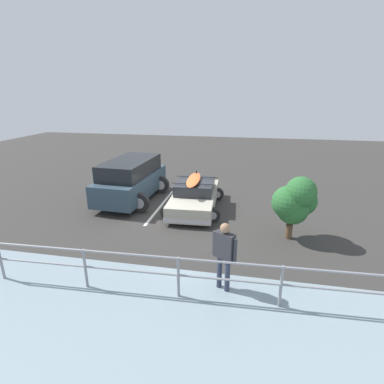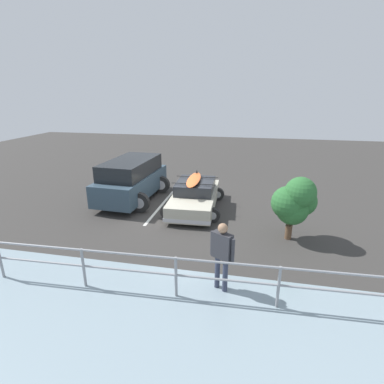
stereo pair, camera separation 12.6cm
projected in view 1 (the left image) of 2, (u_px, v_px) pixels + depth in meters
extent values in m
cube|color=#383533|center=(176.00, 209.00, 12.87)|extent=(44.00, 44.00, 0.02)
cube|color=silver|center=(161.00, 206.00, 13.20)|extent=(0.12, 4.21, 0.00)
cube|color=#B7B29E|center=(195.00, 199.00, 12.78)|extent=(1.92, 4.13, 0.58)
cube|color=#23262B|center=(195.00, 186.00, 12.77)|extent=(1.62, 2.01, 0.45)
cube|color=silver|center=(187.00, 221.00, 10.97)|extent=(1.79, 0.17, 0.14)
cube|color=silver|center=(200.00, 188.00, 14.70)|extent=(1.79, 0.17, 0.14)
cylinder|color=black|center=(213.00, 215.00, 11.52)|extent=(0.57, 0.18, 0.57)
cylinder|color=#B7B7BC|center=(213.00, 215.00, 11.52)|extent=(0.31, 0.19, 0.31)
cylinder|color=black|center=(168.00, 212.00, 11.78)|extent=(0.57, 0.18, 0.57)
cylinder|color=#B7B7BC|center=(168.00, 212.00, 11.78)|extent=(0.31, 0.19, 0.31)
cylinder|color=black|center=(217.00, 194.00, 13.88)|extent=(0.57, 0.18, 0.57)
cylinder|color=#B7B7BC|center=(217.00, 194.00, 13.88)|extent=(0.31, 0.19, 0.31)
cylinder|color=black|center=(180.00, 192.00, 14.14)|extent=(0.57, 0.18, 0.57)
cylinder|color=#B7B7BC|center=(180.00, 192.00, 14.14)|extent=(0.31, 0.19, 0.31)
cylinder|color=black|center=(193.00, 184.00, 12.18)|extent=(1.84, 0.11, 0.03)
cylinder|color=black|center=(197.00, 177.00, 13.18)|extent=(1.84, 0.11, 0.03)
ellipsoid|color=orange|center=(194.00, 179.00, 12.58)|extent=(0.66, 2.34, 0.09)
cone|color=black|center=(196.00, 171.00, 13.41)|extent=(0.10, 0.10, 0.14)
cube|color=#334756|center=(131.00, 185.00, 13.72)|extent=(2.08, 4.41, 0.95)
cube|color=black|center=(130.00, 167.00, 13.46)|extent=(1.88, 3.46, 0.69)
cylinder|color=black|center=(150.00, 170.00, 15.76)|extent=(0.76, 0.22, 0.76)
cylinder|color=black|center=(140.00, 203.00, 12.41)|extent=(0.84, 0.22, 0.84)
cylinder|color=#B7B7BC|center=(140.00, 203.00, 12.41)|extent=(0.46, 0.23, 0.46)
cylinder|color=black|center=(99.00, 199.00, 12.85)|extent=(0.84, 0.22, 0.84)
cylinder|color=#B7B7BC|center=(99.00, 199.00, 12.85)|extent=(0.46, 0.23, 0.46)
cylinder|color=black|center=(161.00, 185.00, 14.80)|extent=(0.84, 0.22, 0.84)
cylinder|color=#B7B7BC|center=(161.00, 185.00, 14.80)|extent=(0.46, 0.23, 0.46)
cylinder|color=black|center=(125.00, 182.00, 15.23)|extent=(0.84, 0.22, 0.84)
cylinder|color=#B7B7BC|center=(125.00, 182.00, 15.23)|extent=(0.46, 0.23, 0.46)
cylinder|color=#33384C|center=(227.00, 275.00, 7.45)|extent=(0.13, 0.13, 0.90)
cylinder|color=#33384C|center=(219.00, 272.00, 7.61)|extent=(0.13, 0.13, 0.90)
cube|color=#333338|center=(224.00, 246.00, 7.28)|extent=(0.56, 0.44, 0.67)
sphere|color=#9E7556|center=(225.00, 228.00, 7.13)|extent=(0.24, 0.24, 0.24)
cylinder|color=#333338|center=(235.00, 251.00, 7.10)|extent=(0.09, 0.09, 0.64)
cylinder|color=#333338|center=(214.00, 243.00, 7.48)|extent=(0.09, 0.09, 0.64)
cylinder|color=gray|center=(281.00, 287.00, 6.86)|extent=(0.07, 0.07, 1.08)
cylinder|color=gray|center=(178.00, 277.00, 7.22)|extent=(0.07, 0.07, 1.08)
cylinder|color=gray|center=(85.00, 268.00, 7.57)|extent=(0.07, 0.07, 1.08)
cylinder|color=gray|center=(1.00, 261.00, 7.93)|extent=(0.07, 0.07, 1.08)
cylinder|color=gray|center=(178.00, 258.00, 7.06)|extent=(9.61, 0.40, 0.06)
cylinder|color=gray|center=(178.00, 275.00, 7.20)|extent=(9.61, 0.40, 0.06)
cylinder|color=brown|center=(289.00, 231.00, 10.24)|extent=(0.23, 0.23, 0.50)
sphere|color=#2D6B33|center=(293.00, 208.00, 9.95)|extent=(1.07, 1.07, 1.07)
sphere|color=#2D6B33|center=(289.00, 202.00, 9.87)|extent=(1.11, 1.11, 1.11)
sphere|color=#2D6B33|center=(302.00, 201.00, 10.05)|extent=(0.98, 0.98, 0.98)
sphere|color=#2D6B33|center=(301.00, 192.00, 9.62)|extent=(1.00, 1.00, 1.00)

